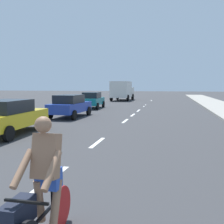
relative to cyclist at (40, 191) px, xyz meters
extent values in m
plane|color=#38383A|center=(-1.08, 14.22, -0.83)|extent=(160.00, 160.00, 0.00)
cube|color=white|center=(-1.08, 2.42, -0.83)|extent=(0.16, 1.80, 0.01)
cube|color=white|center=(-1.08, 6.32, -0.83)|extent=(0.16, 1.80, 0.01)
cube|color=white|center=(-1.08, 12.46, -0.83)|extent=(0.16, 1.80, 0.01)
cube|color=white|center=(-1.08, 15.74, -0.83)|extent=(0.16, 1.80, 0.01)
cube|color=white|center=(-1.08, 19.10, -0.83)|extent=(0.16, 1.80, 0.01)
cube|color=white|center=(-1.08, 24.30, -0.83)|extent=(0.16, 1.80, 0.01)
cube|color=white|center=(-1.08, 25.20, -0.83)|extent=(0.16, 1.80, 0.01)
cube|color=white|center=(-1.08, 34.39, -0.83)|extent=(0.16, 1.80, 0.01)
cylinder|color=red|center=(0.04, 0.56, -0.50)|extent=(0.07, 0.66, 0.66)
cube|color=black|center=(0.05, 0.04, -0.32)|extent=(0.06, 0.95, 0.04)
cylinder|color=black|center=(0.04, 0.24, -0.08)|extent=(0.03, 0.03, 0.48)
cube|color=black|center=(0.06, -0.41, 0.05)|extent=(0.56, 0.04, 0.03)
cube|color=#9E7051|center=(0.05, 0.11, 0.45)|extent=(0.35, 0.32, 0.63)
sphere|color=#9E7051|center=(0.05, 0.05, 0.88)|extent=(0.22, 0.22, 0.22)
cube|color=#2D51B7|center=(0.04, 0.17, 0.12)|extent=(0.33, 0.23, 0.28)
cube|color=black|center=(-0.17, -0.26, -0.20)|extent=(0.25, 0.53, 0.32)
cylinder|color=#9E7051|center=(0.17, 0.12, -0.20)|extent=(0.12, 0.32, 0.62)
cylinder|color=#9E7051|center=(-0.07, 0.11, -0.20)|extent=(0.11, 0.20, 0.63)
cylinder|color=#9E7051|center=(0.25, -0.14, 0.35)|extent=(0.10, 0.49, 0.41)
cylinder|color=#9E7051|center=(-0.15, -0.15, 0.35)|extent=(0.10, 0.49, 0.41)
cube|color=gold|center=(-5.50, 7.11, -0.14)|extent=(1.96, 4.36, 0.64)
cube|color=black|center=(-5.50, 6.90, 0.46)|extent=(1.67, 2.29, 0.56)
cylinder|color=black|center=(-6.46, 8.53, -0.51)|extent=(0.20, 0.65, 0.64)
cylinder|color=black|center=(-4.66, 8.60, -0.51)|extent=(0.20, 0.65, 0.64)
cylinder|color=black|center=(-4.55, 5.69, -0.51)|extent=(0.20, 0.65, 0.64)
cube|color=#1E389E|center=(-5.18, 13.52, -0.14)|extent=(1.81, 4.11, 0.64)
cube|color=black|center=(-5.18, 13.31, 0.46)|extent=(1.55, 2.15, 0.56)
cylinder|color=black|center=(-6.00, 14.92, -0.51)|extent=(0.20, 0.64, 0.64)
cylinder|color=black|center=(-4.29, 14.88, -0.51)|extent=(0.20, 0.64, 0.64)
cylinder|color=black|center=(-6.06, 12.15, -0.51)|extent=(0.20, 0.64, 0.64)
cylinder|color=black|center=(-4.35, 12.11, -0.51)|extent=(0.20, 0.64, 0.64)
cube|color=#14727A|center=(-5.72, 20.33, -0.14)|extent=(1.81, 3.91, 0.64)
cube|color=black|center=(-5.71, 20.14, 0.46)|extent=(1.52, 2.06, 0.56)
cylinder|color=black|center=(-6.59, 21.58, -0.51)|extent=(0.21, 0.65, 0.64)
cylinder|color=black|center=(-4.99, 21.67, -0.51)|extent=(0.21, 0.65, 0.64)
cylinder|color=black|center=(-6.45, 18.98, -0.51)|extent=(0.21, 0.65, 0.64)
cylinder|color=black|center=(-4.85, 19.07, -0.51)|extent=(0.21, 0.65, 0.64)
cube|color=beige|center=(-5.28, 35.95, 0.37)|extent=(2.46, 2.40, 1.40)
cube|color=silver|center=(-5.36, 32.96, 0.82)|extent=(2.51, 4.22, 2.30)
cylinder|color=black|center=(-6.48, 35.85, -0.38)|extent=(0.30, 0.91, 0.90)
cylinder|color=black|center=(-4.09, 35.78, -0.38)|extent=(0.30, 0.91, 0.90)
cylinder|color=black|center=(-6.59, 31.95, -0.38)|extent=(0.30, 0.91, 0.90)
cylinder|color=black|center=(-4.19, 31.89, -0.38)|extent=(0.30, 0.91, 0.90)
camera|label=1|loc=(1.65, -2.87, 1.39)|focal=40.19mm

